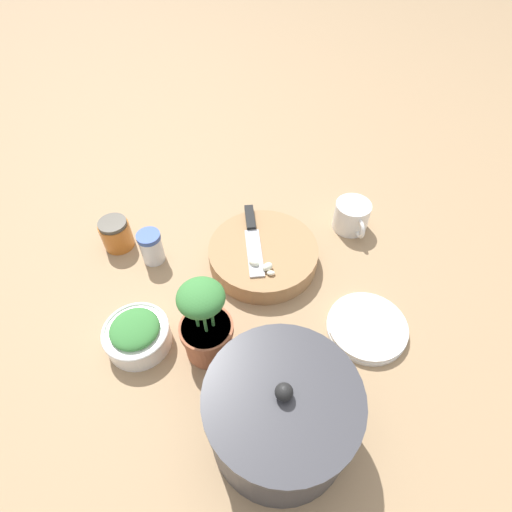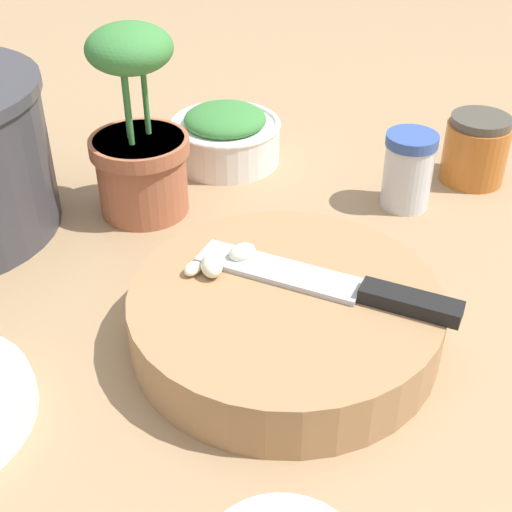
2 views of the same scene
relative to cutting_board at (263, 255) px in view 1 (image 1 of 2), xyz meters
The scene contains 11 objects.
ground_plane 0.09m from the cutting_board, 58.25° to the left, with size 5.00×5.00×0.00m, color #997A56.
cutting_board is the anchor object (origin of this frame).
chef_knife 0.05m from the cutting_board, 65.44° to the right, with size 0.05×0.23×0.01m.
garlic_cloves 0.07m from the cutting_board, 77.13° to the left, with size 0.06×0.06×0.02m.
herb_bowl 0.34m from the cutting_board, 29.59° to the left, with size 0.14×0.14×0.07m.
spice_jar 0.27m from the cutting_board, 12.74° to the right, with size 0.06×0.06×0.09m.
coffee_mug 0.26m from the cutting_board, 163.57° to the right, with size 0.09×0.12×0.08m.
plate_stack 0.29m from the cutting_board, 127.66° to the left, with size 0.17×0.17×0.02m.
honey_jar 0.37m from the cutting_board, 19.72° to the right, with size 0.07×0.07×0.08m.
stock_pot 0.40m from the cutting_board, 82.39° to the left, with size 0.25×0.25×0.19m.
potted_herb 0.27m from the cutting_board, 53.37° to the left, with size 0.11×0.11×0.21m.
Camera 1 is at (0.09, 0.54, 0.75)m, focal length 28.00 mm.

